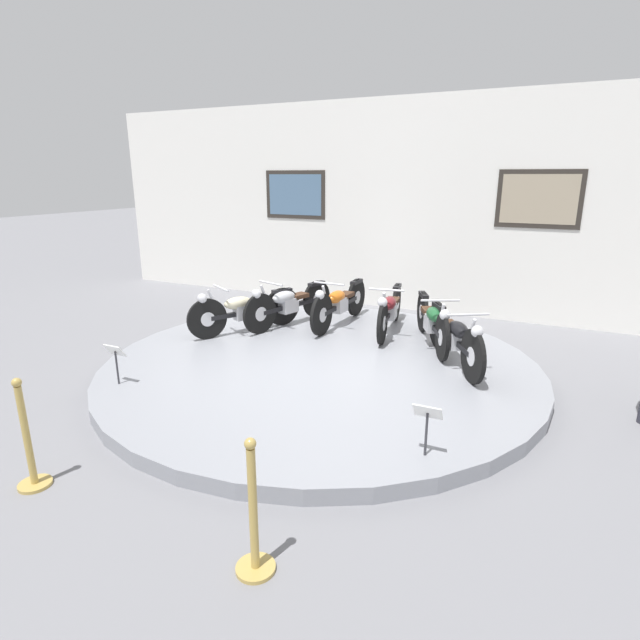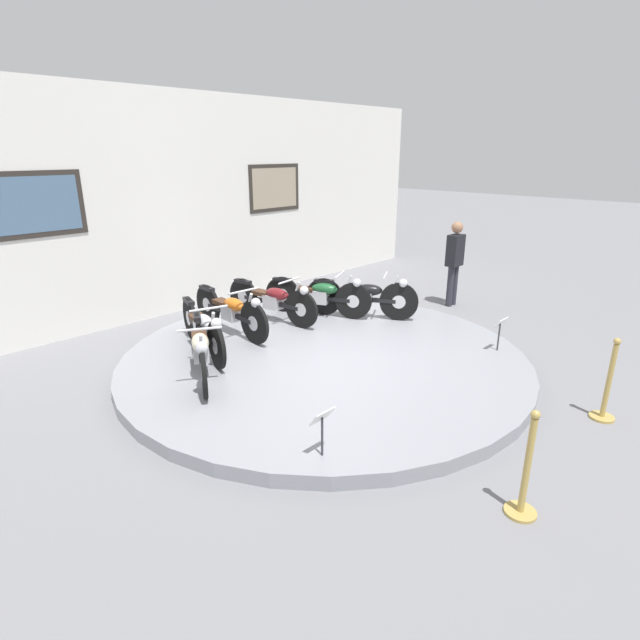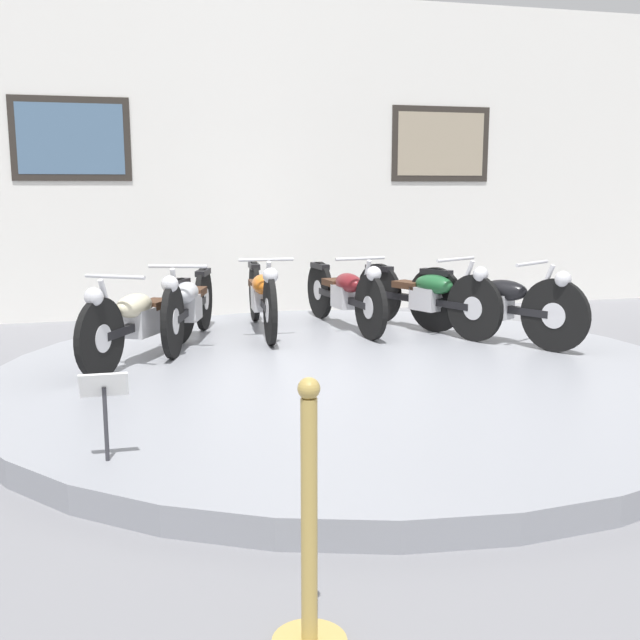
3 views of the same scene
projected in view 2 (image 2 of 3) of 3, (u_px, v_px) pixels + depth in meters
The scene contains 14 objects.
ground_plane at pixel (324, 363), 7.47m from camera, with size 60.00×60.00×0.00m, color slate.
display_platform at pixel (324, 358), 7.44m from camera, with size 5.93×5.93×0.17m, color gray.
back_wall at pixel (175, 205), 9.39m from camera, with size 14.00×0.22×4.07m.
motorcycle_cream at pixel (201, 348), 6.58m from camera, with size 1.05×1.75×0.80m.
motorcycle_silver at pixel (203, 327), 7.32m from camera, with size 0.70×1.94×0.81m.
motorcycle_orange at pixel (231, 310), 8.09m from camera, with size 0.54×2.03×0.81m.
motorcycle_maroon at pixel (273, 299), 8.70m from camera, with size 0.54×1.99×0.80m.
motorcycle_green at pixel (319, 294), 8.98m from camera, with size 0.91×1.84×0.81m.
motorcycle_black at pixel (363, 296), 8.86m from camera, with size 1.08×1.77×0.82m.
info_placard_front_left at pixel (322, 422), 4.83m from camera, with size 0.26×0.11×0.51m.
info_placard_front_centre at pixel (500, 327), 7.41m from camera, with size 0.26×0.11×0.51m.
visitor_standing at pixel (454, 259), 9.96m from camera, with size 0.36×0.22×1.70m.
stanchion_post_left_of_entry at pixel (525, 480), 4.29m from camera, with size 0.28×0.28×1.02m.
stanchion_post_right_of_entry at pixel (607, 392), 5.84m from camera, with size 0.28×0.28×1.02m.
Camera 2 is at (-4.96, -4.73, 3.04)m, focal length 28.00 mm.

